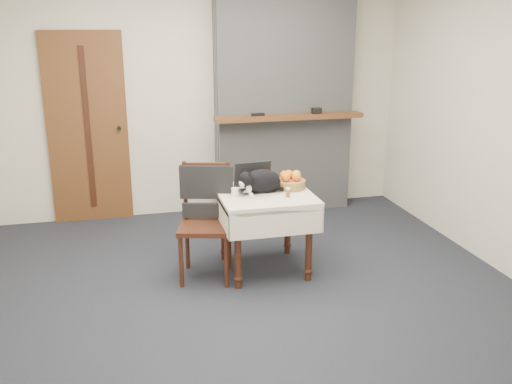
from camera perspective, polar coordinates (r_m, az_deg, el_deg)
ground at (r=4.77m, az=-1.53°, el=-9.29°), size 4.50×4.50×0.00m
room_shell at (r=4.74m, az=-2.94°, el=12.77°), size 4.52×4.01×2.61m
door at (r=6.26m, az=-16.48°, el=6.08°), size 0.82×0.10×2.00m
chimney at (r=6.34m, az=2.79°, el=9.61°), size 1.62×0.48×2.60m
side_table at (r=4.84m, az=0.88°, el=-1.37°), size 0.78×0.78×0.70m
laptop at (r=4.84m, az=-0.06°, el=0.78°), size 0.35×0.31×0.24m
cat at (r=4.77m, az=0.65°, el=1.06°), size 0.50×0.31×0.24m
cream_jar at (r=4.71m, az=-2.13°, el=0.00°), size 0.06×0.06×0.07m
pill_bottle at (r=4.69m, az=3.21°, el=-0.02°), size 0.04×0.04×0.08m
fruit_basket at (r=4.93m, az=3.45°, el=1.06°), size 0.26×0.26×0.15m
desk_clutter at (r=4.91m, az=2.14°, el=0.34°), size 0.12×0.08×0.01m
chair at (r=4.78m, az=-5.02°, el=-1.27°), size 0.53×0.52×0.97m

